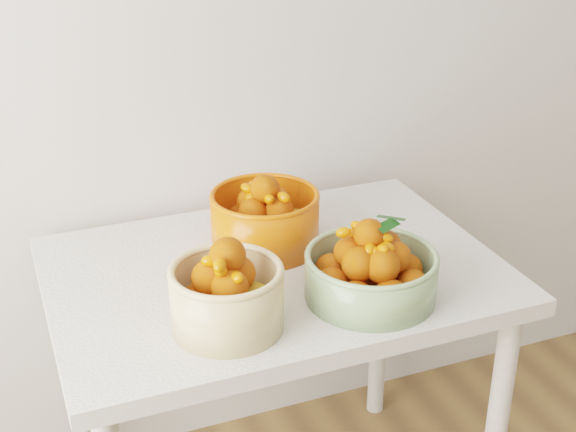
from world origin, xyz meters
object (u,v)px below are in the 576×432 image
Objects in this scene: bowl_cream at (226,295)px; table at (275,303)px; bowl_green at (371,271)px; bowl_orange at (265,219)px.

table is at bearing 48.01° from bowl_cream.
bowl_orange is (-0.13, 0.29, 0.01)m from bowl_green.
bowl_orange is at bearing 57.52° from bowl_cream.
bowl_green reaches higher than table.
bowl_orange reaches higher than table.
bowl_cream reaches higher than bowl_green.
bowl_cream is 0.35m from bowl_orange.
bowl_orange is (0.19, 0.29, -0.00)m from bowl_cream.
table is 0.29m from bowl_green.
bowl_cream is 0.81× the size of bowl_green.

